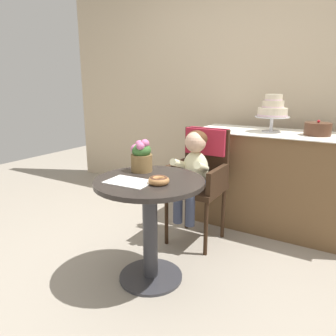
% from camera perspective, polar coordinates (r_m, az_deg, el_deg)
% --- Properties ---
extents(ground_plane, '(8.00, 8.00, 0.00)m').
position_cam_1_polar(ground_plane, '(2.37, -3.08, -18.98)').
color(ground_plane, gray).
extents(back_wall, '(4.80, 0.10, 2.70)m').
position_cam_1_polar(back_wall, '(3.65, 13.73, 14.94)').
color(back_wall, '#C1AD8E').
rests_on(back_wall, ground).
extents(cafe_table, '(0.72, 0.72, 0.72)m').
position_cam_1_polar(cafe_table, '(2.13, -3.27, -7.54)').
color(cafe_table, '#282321').
rests_on(cafe_table, ground).
extents(wicker_chair, '(0.42, 0.45, 0.95)m').
position_cam_1_polar(wicker_chair, '(2.71, 6.04, 0.27)').
color(wicker_chair, '#332114').
rests_on(wicker_chair, ground).
extents(seated_child, '(0.27, 0.32, 0.73)m').
position_cam_1_polar(seated_child, '(2.56, 4.58, 0.35)').
color(seated_child, beige).
rests_on(seated_child, ground).
extents(paper_napkin, '(0.30, 0.21, 0.00)m').
position_cam_1_polar(paper_napkin, '(2.02, -6.98, -2.46)').
color(paper_napkin, white).
rests_on(paper_napkin, cafe_table).
extents(donut_front, '(0.13, 0.13, 0.05)m').
position_cam_1_polar(donut_front, '(1.96, -1.66, -2.16)').
color(donut_front, '#AD7542').
rests_on(donut_front, cafe_table).
extents(flower_vase, '(0.15, 0.15, 0.23)m').
position_cam_1_polar(flower_vase, '(2.23, -4.81, 2.28)').
color(flower_vase, brown).
rests_on(flower_vase, cafe_table).
extents(display_counter, '(1.56, 0.62, 0.90)m').
position_cam_1_polar(display_counter, '(3.10, 19.29, -2.20)').
color(display_counter, brown).
rests_on(display_counter, ground).
extents(tiered_cake_stand, '(0.30, 0.30, 0.33)m').
position_cam_1_polar(tiered_cake_stand, '(3.01, 18.24, 9.90)').
color(tiered_cake_stand, silver).
rests_on(tiered_cake_stand, display_counter).
extents(round_layer_cake, '(0.21, 0.21, 0.13)m').
position_cam_1_polar(round_layer_cake, '(2.95, 25.24, 6.33)').
color(round_layer_cake, '#4C2D1E').
rests_on(round_layer_cake, display_counter).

